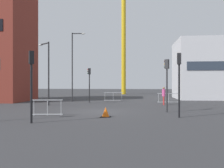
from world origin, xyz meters
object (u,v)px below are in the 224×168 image
object	(u,v)px
streetlamp_short	(47,67)
traffic_light_near	(167,77)
construction_crane	(125,8)
traffic_cone_striped	(106,112)
streetlamp_tall	(74,62)
traffic_light_corner	(179,74)
traffic_light_crosswalk	(89,79)
traffic_light_far	(31,75)
pedestrian_walking	(164,94)

from	to	relation	value
streetlamp_short	traffic_light_near	world-z (taller)	streetlamp_short
construction_crane	traffic_cone_striped	distance (m)	38.46
streetlamp_tall	traffic_cone_striped	world-z (taller)	streetlamp_tall
traffic_light_corner	traffic_light_crosswalk	size ratio (longest dim) A/B	1.04
traffic_light_near	traffic_cone_striped	world-z (taller)	traffic_light_near
traffic_light_crosswalk	traffic_cone_striped	xyz separation A→B (m)	(3.41, -11.82, -2.32)
traffic_light_crosswalk	traffic_light_far	world-z (taller)	traffic_light_far
streetlamp_short	traffic_light_near	distance (m)	12.07
traffic_light_corner	traffic_light_near	size ratio (longest dim) A/B	1.03
traffic_light_crosswalk	streetlamp_tall	bearing A→B (deg)	152.88
traffic_light_corner	traffic_light_near	xyz separation A→B (m)	(-0.43, 2.85, -0.06)
traffic_light_near	pedestrian_walking	xyz separation A→B (m)	(0.45, 6.37, -1.59)
traffic_light_crosswalk	traffic_light_near	bearing A→B (deg)	-48.94
traffic_light_corner	traffic_light_crosswalk	distance (m)	14.11
traffic_light_far	traffic_light_near	distance (m)	9.85
traffic_light_far	traffic_cone_striped	world-z (taller)	traffic_light_far
streetlamp_tall	traffic_light_far	distance (m)	15.95
construction_crane	streetlamp_short	xyz separation A→B (m)	(-6.41, -26.49, -13.88)
streetlamp_short	construction_crane	bearing A→B (deg)	76.39
pedestrian_walking	traffic_light_far	bearing A→B (deg)	-124.27
streetlamp_short	streetlamp_tall	bearing A→B (deg)	75.53
traffic_light_crosswalk	traffic_light_far	size ratio (longest dim) A/B	1.00
construction_crane	traffic_light_corner	distance (m)	37.56
traffic_light_far	traffic_light_near	size ratio (longest dim) A/B	0.99
traffic_light_corner	construction_crane	bearing A→B (deg)	98.42
traffic_light_far	traffic_light_corner	bearing A→B (deg)	20.03
traffic_light_far	traffic_light_near	xyz separation A→B (m)	(7.90, 5.88, 0.03)
pedestrian_walking	traffic_cone_striped	distance (m)	10.55
construction_crane	streetlamp_short	bearing A→B (deg)	-103.61
pedestrian_walking	traffic_cone_striped	bearing A→B (deg)	-116.25
traffic_light_corner	traffic_cone_striped	size ratio (longest dim) A/B	6.31
construction_crane	streetlamp_tall	world-z (taller)	construction_crane
streetlamp_short	traffic_light_near	size ratio (longest dim) A/B	1.58
streetlamp_tall	traffic_light_corner	size ratio (longest dim) A/B	2.02
traffic_light_far	pedestrian_walking	xyz separation A→B (m)	(8.34, 12.24, -1.56)
streetlamp_tall	traffic_light_corner	bearing A→B (deg)	-51.29
construction_crane	traffic_cone_striped	world-z (taller)	construction_crane
construction_crane	traffic_light_near	size ratio (longest dim) A/B	6.88
traffic_light_crosswalk	traffic_light_near	xyz separation A→B (m)	(7.62, -8.74, 0.04)
streetlamp_short	pedestrian_walking	bearing A→B (deg)	7.92
traffic_light_near	pedestrian_walking	size ratio (longest dim) A/B	2.17
construction_crane	streetlamp_short	distance (m)	30.59
traffic_light_corner	streetlamp_short	bearing A→B (deg)	146.41
streetlamp_tall	traffic_light_far	bearing A→B (deg)	-83.35
streetlamp_tall	traffic_light_far	size ratio (longest dim) A/B	2.10
construction_crane	pedestrian_walking	xyz separation A→B (m)	(5.07, -24.89, -16.57)
construction_crane	traffic_light_far	size ratio (longest dim) A/B	6.96
traffic_light_corner	traffic_light_far	distance (m)	8.86
construction_crane	streetlamp_tall	distance (m)	25.54
traffic_light_far	construction_crane	bearing A→B (deg)	84.96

